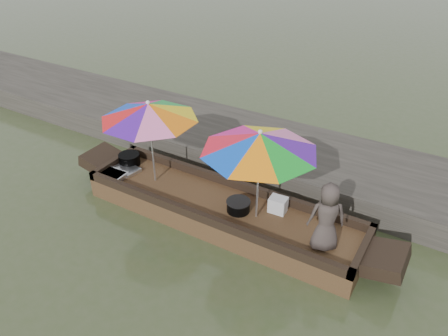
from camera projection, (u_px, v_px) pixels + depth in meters
The scene contains 11 objects.
water at pixel (221, 220), 7.50m from camera, with size 80.00×80.00×0.00m, color #3A4725.
dock at pixel (276, 153), 8.98m from camera, with size 22.00×2.20×0.50m, color #2D2B26.
boat_hull at pixel (221, 212), 7.41m from camera, with size 4.86×1.20×0.35m, color #3F2714.
cooking_pot at pixel (129, 159), 8.36m from camera, with size 0.40×0.40×0.21m, color black.
tray_crayfish at pixel (113, 175), 8.00m from camera, with size 0.48×0.33×0.09m, color silver.
tray_scallop at pixel (127, 169), 8.20m from camera, with size 0.48×0.33×0.06m, color silver.
charcoal_grill at pixel (238, 206), 7.11m from camera, with size 0.38×0.38×0.18m, color black.
supply_bag at pixel (278, 205), 7.07m from camera, with size 0.28×0.22×0.26m, color silver.
vendor at pixel (327, 217), 6.13m from camera, with size 0.54×0.35×1.09m, color #3E3531.
umbrella_bow at pixel (152, 143), 7.52m from camera, with size 1.67×1.67×1.55m, color orange, non-canonical shape.
umbrella_stern at pixel (258, 176), 6.62m from camera, with size 1.78×1.78×1.55m, color #5014A5, non-canonical shape.
Camera 1 is at (3.09, -5.05, 4.70)m, focal length 35.00 mm.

